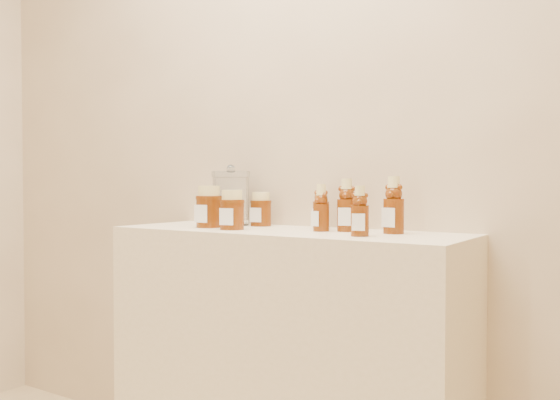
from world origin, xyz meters
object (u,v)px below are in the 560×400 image
Objects in this scene: bear_bottle_back_left at (321,203)px; bear_bottle_front_left at (321,206)px; honey_jar_left at (209,207)px; glass_canister at (231,196)px; display_table at (285,366)px.

bear_bottle_front_left is at bearing -61.89° from bear_bottle_back_left.
honey_jar_left is 0.13m from glass_canister.
honey_jar_left is at bearing -87.91° from glass_canister.
bear_bottle_front_left reaches higher than honey_jar_left.
display_table is 6.99× the size of bear_bottle_back_left.
display_table is 0.55m from bear_bottle_front_left.
honey_jar_left is (-0.41, -0.07, -0.01)m from bear_bottle_front_left.
glass_canister is (-0.42, 0.06, 0.03)m from bear_bottle_front_left.
glass_canister reaches higher than bear_bottle_front_left.
display_table is 0.55m from bear_bottle_back_left.
bear_bottle_front_left is at bearing 13.35° from display_table.
glass_canister is (-0.00, 0.13, 0.04)m from honey_jar_left.
display_table is 7.37× the size of bear_bottle_front_left.
bear_bottle_back_left is 0.36m from glass_canister.
bear_bottle_front_left is 1.11× the size of honey_jar_left.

